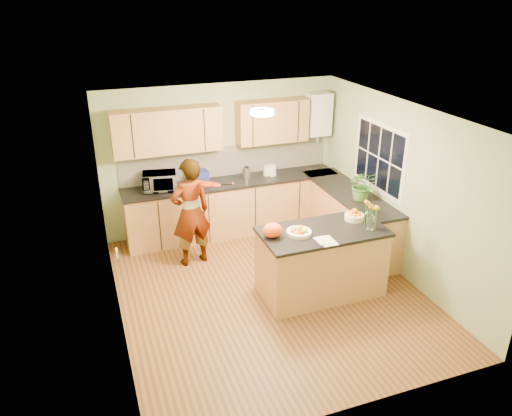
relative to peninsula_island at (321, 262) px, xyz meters
name	(u,v)px	position (x,y,z in m)	size (l,w,h in m)	color
floor	(269,291)	(-0.66, 0.25, -0.48)	(4.50, 4.50, 0.00)	brown
ceiling	(271,114)	(-0.66, 0.25, 2.02)	(4.00, 4.50, 0.02)	white
wall_back	(221,158)	(-0.66, 2.50, 0.77)	(4.00, 0.02, 2.50)	#9BAF7D
wall_front	(360,305)	(-0.66, -2.00, 0.77)	(4.00, 0.02, 2.50)	#9BAF7D
wall_left	(111,234)	(-2.66, 0.25, 0.77)	(0.02, 4.50, 2.50)	#9BAF7D
wall_right	(401,190)	(1.34, 0.25, 0.77)	(0.02, 4.50, 2.50)	#9BAF7D
back_counter	(233,206)	(-0.56, 2.20, -0.01)	(3.64, 0.62, 0.94)	#B77E49
right_counter	(348,219)	(1.04, 1.10, -0.01)	(0.62, 2.24, 0.94)	#B77E49
splashback	(227,161)	(-0.56, 2.49, 0.72)	(3.60, 0.02, 0.52)	white
upper_cabinets	(212,127)	(-0.84, 2.33, 1.37)	(3.20, 0.34, 0.70)	#B77E49
boiler	(318,114)	(1.04, 2.34, 1.42)	(0.40, 0.30, 0.86)	white
window_right	(379,157)	(1.33, 0.85, 1.07)	(0.01, 1.30, 1.05)	white
light_switch	(117,253)	(-2.65, -0.35, 0.82)	(0.02, 0.09, 0.09)	white
ceiling_lamp	(262,112)	(-0.66, 0.55, 1.98)	(0.30, 0.30, 0.07)	#FFEABF
peninsula_island	(321,262)	(0.00, 0.00, 0.00)	(1.67, 0.86, 0.96)	#B77E49
fruit_dish	(299,231)	(-0.35, 0.00, 0.52)	(0.33, 0.33, 0.11)	beige
orange_bowl	(354,215)	(0.55, 0.15, 0.54)	(0.26, 0.26, 0.15)	beige
flower_vase	(372,209)	(0.60, -0.18, 0.77)	(0.24, 0.24, 0.43)	silver
orange_bag	(272,230)	(-0.70, 0.05, 0.57)	(0.26, 0.22, 0.19)	#FE5415
papers	(327,241)	(-0.10, -0.30, 0.48)	(0.20, 0.28, 0.01)	silver
violinist	(191,213)	(-1.46, 1.40, 0.36)	(0.61, 0.40, 1.68)	#D7A784
violin	(206,184)	(-1.26, 1.18, 0.86)	(0.54, 0.22, 0.11)	#571505
microwave	(160,181)	(-1.76, 2.20, 0.60)	(0.52, 0.35, 0.29)	white
blue_box	(199,178)	(-1.12, 2.21, 0.58)	(0.29, 0.21, 0.23)	navy
kettle	(247,173)	(-0.31, 2.20, 0.57)	(0.14, 0.14, 0.27)	#B4B4B9
jar_cream	(267,171)	(0.07, 2.25, 0.54)	(0.11, 0.11, 0.17)	beige
jar_white	(273,170)	(0.16, 2.20, 0.55)	(0.12, 0.12, 0.18)	white
potted_plant	(363,185)	(1.04, 0.77, 0.69)	(0.42, 0.37, 0.47)	#417E2A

